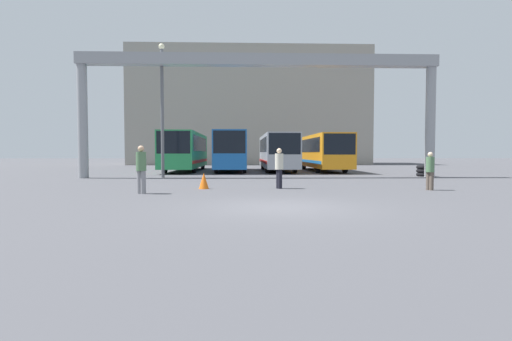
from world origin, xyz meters
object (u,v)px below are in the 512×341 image
object	(u,v)px
bus_slot_1	(231,149)
pedestrian_far_center	(279,167)
tire_stack	(425,171)
lamp_post	(162,105)
bus_slot_2	(277,150)
bus_slot_3	(323,151)
bus_slot_0	(186,149)
pedestrian_near_left	(430,170)
pedestrian_mid_right	(141,168)
traffic_cone	(204,181)

from	to	relation	value
bus_slot_1	pedestrian_far_center	bearing A→B (deg)	-81.23
tire_stack	lamp_post	distance (m)	17.46
bus_slot_2	lamp_post	world-z (taller)	lamp_post
bus_slot_3	pedestrian_far_center	xyz separation A→B (m)	(-5.31, -16.82, -0.81)
bus_slot_1	bus_slot_3	distance (m)	7.83
bus_slot_0	pedestrian_near_left	size ratio (longest dim) A/B	7.69
bus_slot_2	pedestrian_far_center	size ratio (longest dim) A/B	6.92
tire_stack	bus_slot_3	bearing A→B (deg)	121.87
pedestrian_near_left	tire_stack	size ratio (longest dim) A/B	1.52
bus_slot_1	bus_slot_0	bearing A→B (deg)	168.79
tire_stack	bus_slot_1	bearing A→B (deg)	149.83
bus_slot_2	tire_stack	bearing A→B (deg)	-42.39
tire_stack	pedestrian_near_left	bearing A→B (deg)	-113.87
bus_slot_2	pedestrian_far_center	bearing A→B (deg)	-94.79
pedestrian_mid_right	pedestrian_near_left	world-z (taller)	pedestrian_mid_right
pedestrian_mid_right	pedestrian_near_left	size ratio (longest dim) A/B	1.15
bus_slot_3	pedestrian_mid_right	xyz separation A→B (m)	(-10.72, -18.80, -0.77)
bus_slot_3	tire_stack	size ratio (longest dim) A/B	11.56
bus_slot_0	bus_slot_1	world-z (taller)	bus_slot_1
bus_slot_1	pedestrian_near_left	size ratio (longest dim) A/B	6.72
bus_slot_1	bus_slot_3	world-z (taller)	bus_slot_1
bus_slot_3	pedestrian_far_center	world-z (taller)	bus_slot_3
bus_slot_0	bus_slot_1	distance (m)	3.97
pedestrian_far_center	lamp_post	bearing A→B (deg)	-159.59
bus_slot_1	pedestrian_mid_right	size ratio (longest dim) A/B	5.84
bus_slot_0	pedestrian_mid_right	xyz separation A→B (m)	(0.97, -18.86, -0.86)
bus_slot_2	pedestrian_near_left	size ratio (longest dim) A/B	7.63
bus_slot_1	tire_stack	xyz separation A→B (m)	(12.89, -7.49, -1.49)
bus_slot_2	pedestrian_mid_right	size ratio (longest dim) A/B	6.63
pedestrian_near_left	lamp_post	bearing A→B (deg)	22.92
traffic_cone	pedestrian_near_left	bearing A→B (deg)	-5.76
bus_slot_0	pedestrian_near_left	bearing A→B (deg)	-54.88
bus_slot_1	bus_slot_3	bearing A→B (deg)	5.20
pedestrian_far_center	traffic_cone	world-z (taller)	pedestrian_far_center
bus_slot_1	bus_slot_3	size ratio (longest dim) A/B	0.88
pedestrian_mid_right	pedestrian_near_left	distance (m)	11.63
pedestrian_far_center	lamp_post	world-z (taller)	lamp_post
bus_slot_1	tire_stack	distance (m)	14.98
bus_slot_2	pedestrian_near_left	xyz separation A→B (m)	(4.76, -17.79, -0.92)
bus_slot_0	tire_stack	world-z (taller)	bus_slot_0
bus_slot_3	traffic_cone	xyz separation A→B (m)	(-8.55, -16.83, -1.39)
pedestrian_near_left	traffic_cone	size ratio (longest dim) A/B	2.27
bus_slot_2	pedestrian_mid_right	distance (m)	20.03
pedestrian_far_center	pedestrian_mid_right	xyz separation A→B (m)	(-5.41, -1.98, 0.04)
pedestrian_mid_right	lamp_post	bearing A→B (deg)	120.12
pedestrian_mid_right	tire_stack	world-z (taller)	pedestrian_mid_right
bus_slot_3	lamp_post	distance (m)	15.11
bus_slot_0	pedestrian_mid_right	size ratio (longest dim) A/B	6.69
bus_slot_3	pedestrian_near_left	bearing A→B (deg)	-87.23
pedestrian_near_left	lamp_post	distance (m)	15.89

